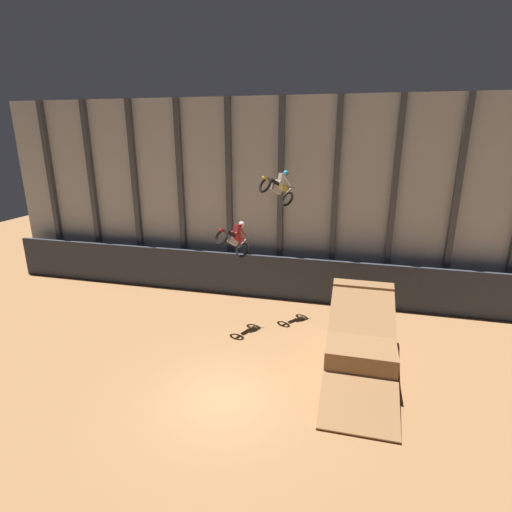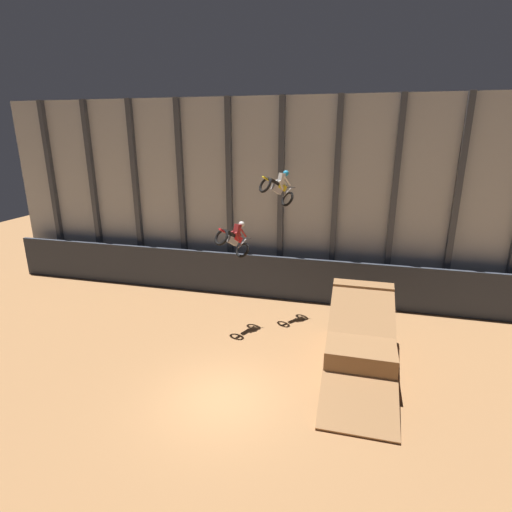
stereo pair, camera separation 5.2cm
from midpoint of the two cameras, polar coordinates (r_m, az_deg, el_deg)
name	(u,v)px [view 1 (the left image)]	position (r m, az deg, el deg)	size (l,w,h in m)	color
ground_plane	(223,400)	(14.03, -4.89, -19.75)	(60.00, 60.00, 0.00)	#996B42
arena_back_wall	(281,200)	(20.94, 3.52, 8.00)	(32.00, 0.40, 10.16)	#ADB2B7
lower_barrier	(276,278)	(20.95, 2.78, -3.10)	(31.36, 0.20, 2.30)	#2D333D
dirt_ramp	(360,340)	(15.95, 14.58, -11.57)	(2.41, 6.25, 2.67)	olive
rider_bike_left_air	(234,239)	(17.04, -3.21, 2.45)	(1.49, 1.80, 1.67)	black
rider_bike_right_air	(278,187)	(17.96, 3.13, 9.77)	(1.69, 1.71, 1.68)	black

